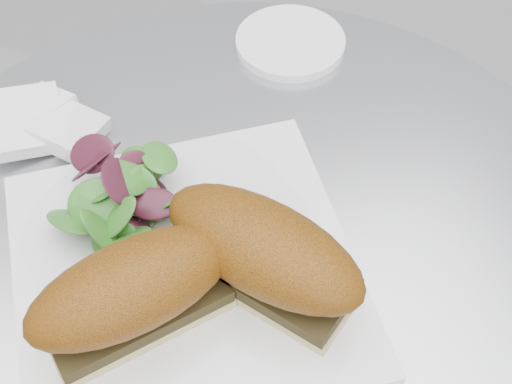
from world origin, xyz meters
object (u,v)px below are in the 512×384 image
plate (186,273)px  saucer (290,42)px  sandwich_right (263,253)px  sandwich_left (133,292)px

plate → saucer: (0.19, 0.26, -0.00)m
plate → sandwich_right: (0.06, -0.03, 0.05)m
plate → sandwich_right: 0.08m
saucer → plate: bearing=-126.4°
sandwich_right → plate: bearing=-157.0°
sandwich_left → sandwich_right: same height
sandwich_left → saucer: 0.38m
plate → saucer: plate is taller
sandwich_right → saucer: 0.33m
sandwich_right → saucer: bearing=118.1°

